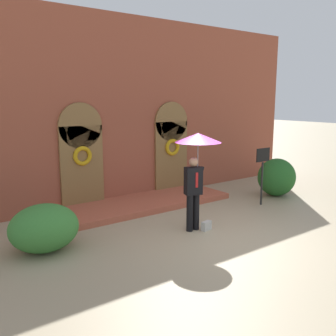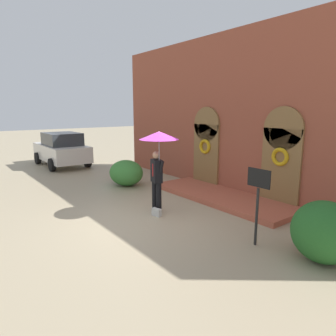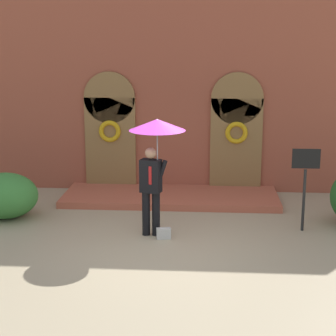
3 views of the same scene
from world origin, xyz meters
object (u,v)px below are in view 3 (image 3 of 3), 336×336
at_px(person_with_umbrella, 156,142).
at_px(sign_post, 305,176).
at_px(shrub_left, 5,196).
at_px(handbag, 164,233).

distance_m(person_with_umbrella, sign_post, 3.12).
height_order(sign_post, shrub_left, sign_post).
height_order(person_with_umbrella, shrub_left, person_with_umbrella).
distance_m(handbag, shrub_left, 3.76).
xyz_separation_m(person_with_umbrella, sign_post, (2.99, 0.48, -0.75)).
bearing_deg(handbag, person_with_umbrella, 119.15).
distance_m(person_with_umbrella, shrub_left, 3.79).
xyz_separation_m(person_with_umbrella, shrub_left, (-3.41, 0.89, -1.41)).
relative_size(handbag, shrub_left, 0.19).
distance_m(person_with_umbrella, handbag, 1.82).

